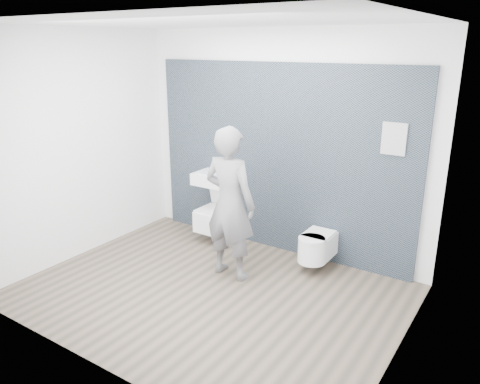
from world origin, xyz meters
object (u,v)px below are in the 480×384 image
Objects in this scene: toilet_rounded at (316,247)px; visitor at (230,204)px; washbasin at (215,179)px; toilet_square at (213,217)px.

toilet_rounded is 0.32× the size of visitor.
washbasin is 0.55m from toilet_square.
toilet_square is 0.37× the size of visitor.
washbasin reaches higher than toilet_square.
washbasin is 0.81× the size of toilet_square.
toilet_square is at bearing -41.70° from visitor.
visitor is (0.78, -0.73, 0.56)m from toilet_square.
toilet_square is 1.15× the size of toilet_rounded.
toilet_rounded is at bearing -1.78° from toilet_square.
toilet_square is (0.00, -0.04, -0.55)m from washbasin.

